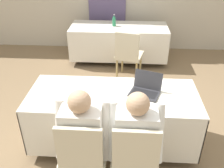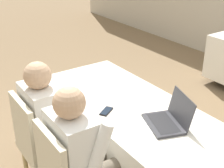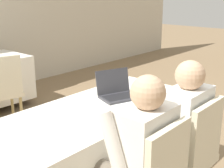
# 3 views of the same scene
# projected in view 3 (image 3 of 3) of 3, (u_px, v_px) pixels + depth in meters

# --- Properties ---
(conference_table_near) EXTENTS (1.93, 0.79, 0.73)m
(conference_table_near) POSITION_uv_depth(u_px,v_px,m) (93.00, 130.00, 2.45)
(conference_table_near) COLOR white
(conference_table_near) RESTS_ON ground_plane
(laptop) EXTENTS (0.39, 0.36, 0.23)m
(laptop) POSITION_uv_depth(u_px,v_px,m) (118.00, 92.00, 2.68)
(laptop) COLOR #333338
(laptop) RESTS_ON conference_table_near
(cell_phone) EXTENTS (0.12, 0.15, 0.01)m
(cell_phone) POSITION_uv_depth(u_px,v_px,m) (111.00, 119.00, 2.23)
(cell_phone) COLOR black
(cell_phone) RESTS_ON conference_table_near
(paper_beside_laptop) EXTENTS (0.24, 0.31, 0.00)m
(paper_beside_laptop) POSITION_uv_depth(u_px,v_px,m) (133.00, 106.00, 2.49)
(paper_beside_laptop) COLOR white
(paper_beside_laptop) RESTS_ON conference_table_near
(chair_near_right) EXTENTS (0.44, 0.44, 0.92)m
(chair_near_right) POSITION_uv_depth(u_px,v_px,m) (188.00, 153.00, 2.20)
(chair_near_right) COLOR tan
(chair_near_right) RESTS_ON ground_plane
(chair_far_spare) EXTENTS (0.53, 0.53, 0.92)m
(chair_far_spare) POSITION_uv_depth(u_px,v_px,m) (2.00, 89.00, 3.63)
(chair_far_spare) COLOR tan
(chair_far_spare) RESTS_ON ground_plane
(person_checkered_shirt) EXTENTS (0.50, 0.52, 1.18)m
(person_checkered_shirt) POSITION_uv_depth(u_px,v_px,m) (135.00, 154.00, 1.87)
(person_checkered_shirt) COLOR #665B4C
(person_checkered_shirt) RESTS_ON ground_plane
(person_white_shirt) EXTENTS (0.50, 0.52, 1.18)m
(person_white_shirt) POSITION_uv_depth(u_px,v_px,m) (176.00, 128.00, 2.22)
(person_white_shirt) COLOR #665B4C
(person_white_shirt) RESTS_ON ground_plane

